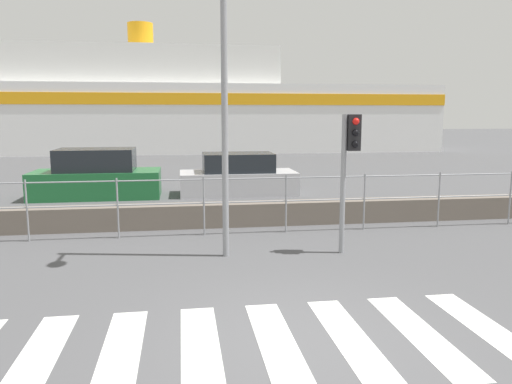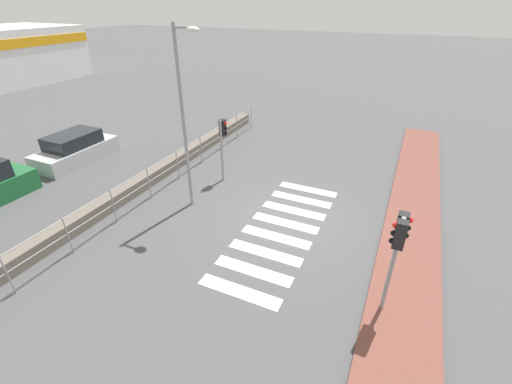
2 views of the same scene
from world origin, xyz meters
name	(u,v)px [view 2 (image 2 of 2)]	position (x,y,z in m)	size (l,w,h in m)	color
ground_plane	(289,218)	(0.00, 0.00, 0.00)	(160.00, 160.00, 0.00)	#4C4C4F
sidewalk_brick	(410,246)	(0.00, -4.10, 0.06)	(24.00, 1.80, 0.12)	brown
crosswalk	(281,230)	(-0.78, 0.00, 0.00)	(6.75, 2.40, 0.01)	silver
seawall	(149,178)	(0.00, 6.36, 0.28)	(18.61, 0.55, 0.56)	#6B6056
harbor_fence	(163,169)	(0.00, 5.48, 0.86)	(16.79, 0.04, 1.32)	gray
traffic_light_near	(398,240)	(-2.98, -3.58, 2.24)	(0.58, 0.41, 2.84)	gray
traffic_light_far	(223,137)	(1.76, 3.64, 1.97)	(0.34, 0.32, 2.67)	gray
streetlamp	(185,104)	(-0.60, 3.61, 3.90)	(0.32, 0.95, 6.36)	gray
parked_car_silver	(75,149)	(0.48, 11.19, 0.59)	(3.89, 1.75, 1.39)	#BCBCC1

